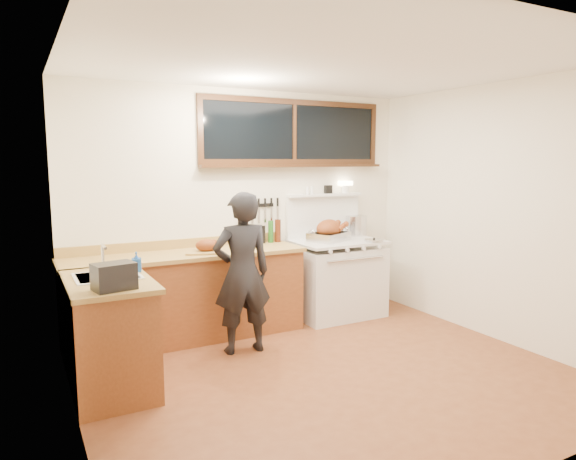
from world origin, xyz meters
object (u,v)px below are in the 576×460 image
man (242,273)px  roast_turkey (329,232)px  vintage_stove (337,276)px  cutting_board (207,247)px

man → roast_turkey: bearing=22.9°
vintage_stove → man: vintage_stove is taller
man → roast_turkey: 1.47m
roast_turkey → vintage_stove: bearing=-4.8°
man → roast_turkey: size_ratio=2.87×
vintage_stove → roast_turkey: vintage_stove is taller
man → cutting_board: man is taller
man → roast_turkey: (1.34, 0.57, 0.23)m
cutting_board → roast_turkey: size_ratio=0.90×
cutting_board → man: bearing=-71.1°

